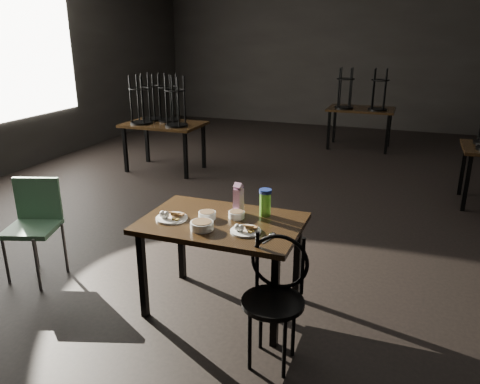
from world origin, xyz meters
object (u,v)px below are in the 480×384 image
at_px(juice_carton, 238,199).
at_px(school_chair, 35,219).
at_px(bentwood_chair, 275,290).
at_px(water_bottle, 265,202).
at_px(main_table, 222,230).

xyz_separation_m(juice_carton, school_chair, (-1.82, -0.26, -0.33)).
height_order(juice_carton, school_chair, juice_carton).
xyz_separation_m(bentwood_chair, school_chair, (-2.31, 0.37, 0.02)).
distance_m(juice_carton, water_bottle, 0.21).
xyz_separation_m(water_bottle, bentwood_chair, (0.28, -0.65, -0.35)).
bearing_deg(bentwood_chair, main_table, 138.90).
height_order(main_table, school_chair, school_chair).
distance_m(main_table, juice_carton, 0.28).
bearing_deg(main_table, juice_carton, 72.22).
relative_size(juice_carton, bentwood_chair, 0.29).
distance_m(water_bottle, school_chair, 2.08).
distance_m(bentwood_chair, school_chair, 2.34).
bearing_deg(juice_carton, water_bottle, 5.89).
bearing_deg(school_chair, bentwood_chair, -27.20).
distance_m(juice_carton, school_chair, 1.87).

